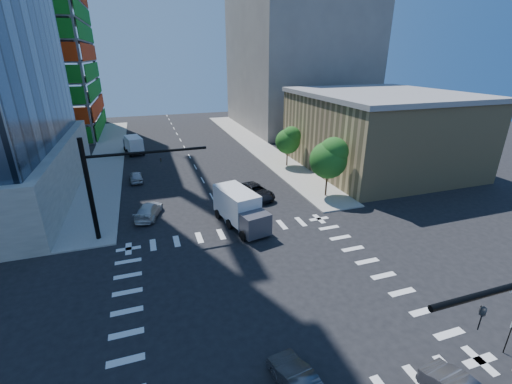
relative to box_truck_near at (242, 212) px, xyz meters
name	(u,v)px	position (x,y,z in m)	size (l,w,h in m)	color
ground	(265,292)	(-1.26, -9.89, -1.49)	(160.00, 160.00, 0.00)	black
road_markings	(265,292)	(-1.26, -9.89, -1.48)	(20.00, 20.00, 0.01)	silver
sidewalk_ne	(255,144)	(11.24, 30.11, -1.41)	(5.00, 60.00, 0.15)	gray
sidewalk_nw	(108,156)	(-13.76, 30.11, -1.41)	(5.00, 60.00, 0.15)	gray
commercial_building	(379,130)	(23.74, 12.11, 3.83)	(20.50, 22.50, 10.60)	tan
bg_building_ne	(296,61)	(25.74, 45.11, 12.51)	(24.00, 30.00, 28.00)	slate
signal_mast_nw	(107,179)	(-11.26, 1.61, 4.01)	(10.20, 0.40, 9.00)	black
tree_south	(330,157)	(11.37, 4.01, 3.20)	(4.16, 4.16, 6.82)	#382316
tree_north	(289,140)	(11.67, 16.01, 2.50)	(3.54, 3.52, 5.78)	#382316
no_parking_sign	(510,333)	(9.44, -18.89, -0.10)	(0.30, 0.06, 2.20)	black
car_nb_far	(256,191)	(3.48, 6.38, -0.73)	(2.49, 5.41, 1.50)	black
car_sb_near	(149,210)	(-8.33, 4.98, -0.79)	(1.96, 4.82, 1.40)	silver
car_sb_mid	(136,177)	(-9.45, 16.36, -0.82)	(1.57, 3.89, 1.33)	#AFB1B7
car_sb_cross	(299,383)	(-2.30, -17.54, -0.81)	(1.43, 4.09, 1.35)	#45454A
box_truck_near	(242,212)	(0.00, 0.00, 0.00)	(4.07, 6.85, 3.36)	black
box_truck_far	(133,145)	(-9.76, 31.13, -0.21)	(3.41, 5.84, 2.88)	black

